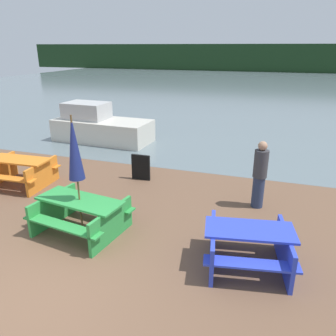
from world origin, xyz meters
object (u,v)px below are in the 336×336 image
at_px(person, 260,175).
at_px(signboard, 141,167).
at_px(picnic_table_orange, 20,169).
at_px(picnic_table_blue, 248,244).
at_px(picnic_table_green, 81,212).
at_px(umbrella_navy, 74,149).
at_px(boat, 100,127).

relative_size(person, signboard, 2.19).
bearing_deg(picnic_table_orange, person, 6.36).
relative_size(picnic_table_blue, picnic_table_orange, 0.98).
relative_size(picnic_table_orange, person, 1.08).
distance_m(picnic_table_blue, picnic_table_green, 3.41).
relative_size(umbrella_navy, boat, 0.62).
relative_size(umbrella_navy, signboard, 3.30).
relative_size(picnic_table_green, boat, 0.49).
xyz_separation_m(umbrella_navy, person, (3.41, 2.32, -0.99)).
height_order(picnic_table_blue, signboard, signboard).
bearing_deg(picnic_table_blue, boat, 135.34).
distance_m(umbrella_navy, signboard, 3.36).
height_order(picnic_table_orange, umbrella_navy, umbrella_navy).
relative_size(picnic_table_orange, signboard, 2.37).
bearing_deg(person, picnic_table_green, -145.77).
bearing_deg(umbrella_navy, picnic_table_green, 90.00).
xyz_separation_m(picnic_table_blue, signboard, (-3.34, 3.12, -0.06)).
bearing_deg(signboard, person, -12.00).
height_order(person, signboard, person).
bearing_deg(picnic_table_green, signboard, 88.72).
relative_size(picnic_table_blue, signboard, 2.32).
relative_size(picnic_table_blue, picnic_table_green, 0.87).
height_order(umbrella_navy, boat, umbrella_navy).
bearing_deg(signboard, picnic_table_orange, -154.91).
relative_size(boat, signboard, 5.37).
bearing_deg(boat, picnic_table_orange, -85.07).
xyz_separation_m(boat, signboard, (3.22, -3.37, -0.21)).
relative_size(picnic_table_green, umbrella_navy, 0.80).
xyz_separation_m(umbrella_navy, signboard, (0.07, 3.03, -1.45)).
relative_size(picnic_table_orange, boat, 0.44).
bearing_deg(picnic_table_blue, umbrella_navy, 178.62).
height_order(picnic_table_blue, picnic_table_green, picnic_table_blue).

